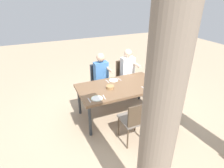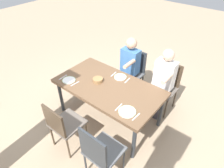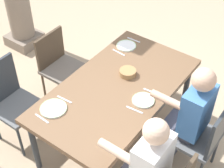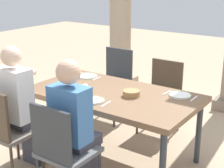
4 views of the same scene
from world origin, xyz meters
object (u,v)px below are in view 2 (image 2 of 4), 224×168
Objects in this scene: chair_west_south at (166,84)px; diner_man_white at (162,83)px; plate_0 at (127,112)px; chair_mid_north at (63,124)px; plate_2 at (69,80)px; chair_west_north at (100,151)px; dining_table at (108,89)px; bread_basket at (98,80)px; chair_mid_south at (133,70)px; diner_woman_green at (128,68)px; plate_1 at (120,77)px.

chair_west_south is 0.72× the size of diner_man_white.
chair_mid_north is at bearing 40.80° from plate_0.
chair_mid_north is 0.81m from plate_2.
plate_2 is (0.50, -0.59, 0.22)m from chair_mid_north.
chair_west_north is 1.07× the size of chair_mid_north.
bread_basket is at bearing 4.93° from dining_table.
chair_west_south is 0.26m from diner_man_white.
chair_mid_south is 1.41m from plate_0.
diner_man_white is at bearing 90.83° from chair_west_south.
diner_man_white reaches higher than chair_mid_north.
bread_basket reaches higher than plate_2.
diner_man_white reaches higher than chair_mid_south.
chair_west_south is at bearing -135.21° from plate_2.
chair_west_north reaches higher than bread_basket.
diner_man_white is at bearing -131.21° from dining_table.
chair_west_north reaches higher than plate_0.
chair_west_south is 1.27m from bread_basket.
chair_mid_north is at bearing 68.12° from chair_west_south.
dining_table is 1.39× the size of diner_woman_green.
dining_table is 1.11m from chair_west_north.
dining_table is at bearing 56.06° from chair_west_south.
chair_mid_north is (0.73, 1.81, 0.00)m from chair_west_south.
chair_mid_south is 0.24m from diner_woman_green.
plate_1 is (0.61, 0.39, 0.06)m from diner_man_white.
diner_man_white reaches higher than chair_west_north.
chair_mid_south is 0.96m from bread_basket.
diner_woman_green is at bearing -55.62° from plate_0.
chair_mid_south is 1.34m from plate_2.
chair_mid_north reaches higher than plate_2.
bread_basket is at bearing 40.95° from diner_man_white.
dining_table is at bearing 97.28° from chair_mid_south.
chair_west_south is at bearing -165.82° from diner_woman_green.
plate_0 is (-0.70, 1.02, 0.07)m from diner_woman_green.
chair_west_north is 1.03× the size of chair_mid_south.
plate_2 is (0.50, 1.22, 0.22)m from chair_mid_south.
chair_west_south reaches higher than chair_mid_north.
chair_west_north is 0.75× the size of diner_woman_green.
chair_mid_south is 5.49× the size of bread_basket.
plate_1 is 1.27× the size of bread_basket.
diner_woman_green is 1.15m from plate_2.
dining_table is 1.98× the size of chair_mid_north.
plate_1 is at bearing -95.87° from chair_mid_north.
dining_table is at bearing -26.81° from plate_0.
chair_west_south reaches higher than plate_2.
dining_table is 1.90× the size of chair_mid_south.
diner_man_white is at bearing -139.05° from bread_basket.
plate_0 is at bearing -139.20° from chair_mid_north.
diner_man_white is 0.72m from plate_1.
bread_basket is at bearing -47.15° from chair_west_north.
dining_table is 1.92× the size of chair_west_south.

